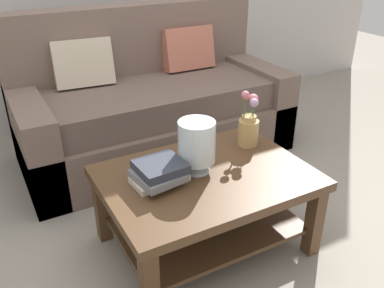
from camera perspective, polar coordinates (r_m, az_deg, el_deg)
name	(u,v)px	position (r m, az deg, el deg)	size (l,w,h in m)	color
ground_plane	(185,206)	(2.62, -0.95, -8.58)	(10.00, 10.00, 0.00)	gray
couch	(151,106)	(3.12, -5.59, 5.17)	(1.94, 0.90, 1.06)	brown
coffee_table	(207,195)	(2.15, 2.02, -6.97)	(1.03, 0.75, 0.45)	#4C331E
book_stack_main	(159,173)	(1.99, -4.51, -3.96)	(0.28, 0.24, 0.11)	beige
glass_hurricane_vase	(197,143)	(2.03, 0.64, 0.13)	(0.18, 0.18, 0.27)	silver
flower_pitcher	(249,126)	(2.33, 7.79, 2.46)	(0.11, 0.12, 0.33)	tan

